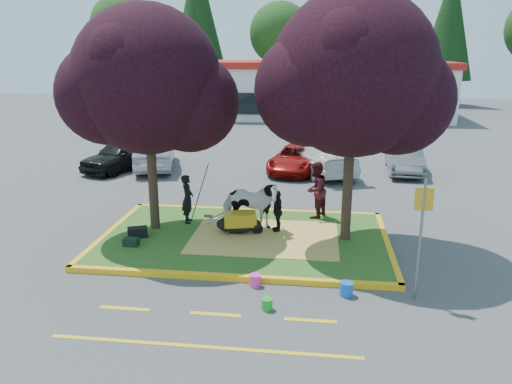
# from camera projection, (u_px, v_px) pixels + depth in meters

# --- Properties ---
(ground) EXTENTS (90.00, 90.00, 0.00)m
(ground) POSITION_uv_depth(u_px,v_px,m) (244.00, 241.00, 14.55)
(ground) COLOR #424244
(ground) RESTS_ON ground
(median_island) EXTENTS (8.00, 5.00, 0.15)m
(median_island) POSITION_uv_depth(u_px,v_px,m) (244.00, 239.00, 14.53)
(median_island) COLOR #27541A
(median_island) RESTS_ON ground
(curb_near) EXTENTS (8.30, 0.16, 0.15)m
(curb_near) POSITION_uv_depth(u_px,v_px,m) (229.00, 277.00, 12.07)
(curb_near) COLOR yellow
(curb_near) RESTS_ON ground
(curb_far) EXTENTS (8.30, 0.16, 0.15)m
(curb_far) POSITION_uv_depth(u_px,v_px,m) (255.00, 211.00, 16.98)
(curb_far) COLOR yellow
(curb_far) RESTS_ON ground
(curb_left) EXTENTS (0.16, 5.30, 0.15)m
(curb_left) POSITION_uv_depth(u_px,v_px,m) (110.00, 232.00, 15.01)
(curb_left) COLOR yellow
(curb_left) RESTS_ON ground
(curb_right) EXTENTS (0.16, 5.30, 0.15)m
(curb_right) POSITION_uv_depth(u_px,v_px,m) (387.00, 245.00, 14.04)
(curb_right) COLOR yellow
(curb_right) RESTS_ON ground
(straw_bedding) EXTENTS (4.20, 3.00, 0.01)m
(straw_bedding) POSITION_uv_depth(u_px,v_px,m) (265.00, 237.00, 14.43)
(straw_bedding) COLOR #E4C65D
(straw_bedding) RESTS_ON median_island
(tree_purple_left) EXTENTS (5.06, 4.20, 6.51)m
(tree_purple_left) POSITION_uv_depth(u_px,v_px,m) (148.00, 87.00, 14.03)
(tree_purple_left) COLOR black
(tree_purple_left) RESTS_ON median_island
(tree_purple_right) EXTENTS (5.30, 4.40, 6.82)m
(tree_purple_right) POSITION_uv_depth(u_px,v_px,m) (354.00, 82.00, 13.10)
(tree_purple_right) COLOR black
(tree_purple_right) RESTS_ON median_island
(fire_lane_stripe_a) EXTENTS (1.10, 0.12, 0.01)m
(fire_lane_stripe_a) POSITION_uv_depth(u_px,v_px,m) (125.00, 308.00, 10.78)
(fire_lane_stripe_a) COLOR yellow
(fire_lane_stripe_a) RESTS_ON ground
(fire_lane_stripe_b) EXTENTS (1.10, 0.12, 0.01)m
(fire_lane_stripe_b) POSITION_uv_depth(u_px,v_px,m) (215.00, 314.00, 10.54)
(fire_lane_stripe_b) COLOR yellow
(fire_lane_stripe_b) RESTS_ON ground
(fire_lane_stripe_c) EXTENTS (1.10, 0.12, 0.01)m
(fire_lane_stripe_c) POSITION_uv_depth(u_px,v_px,m) (310.00, 320.00, 10.31)
(fire_lane_stripe_c) COLOR yellow
(fire_lane_stripe_c) RESTS_ON ground
(fire_lane_long) EXTENTS (6.00, 0.10, 0.01)m
(fire_lane_long) POSITION_uv_depth(u_px,v_px,m) (203.00, 347.00, 9.40)
(fire_lane_long) COLOR yellow
(fire_lane_long) RESTS_ON ground
(retail_building) EXTENTS (20.40, 8.40, 4.40)m
(retail_building) POSITION_uv_depth(u_px,v_px,m) (319.00, 89.00, 40.36)
(retail_building) COLOR silver
(retail_building) RESTS_ON ground
(treeline) EXTENTS (46.58, 7.80, 14.63)m
(treeline) POSITION_uv_depth(u_px,v_px,m) (313.00, 23.00, 48.10)
(treeline) COLOR black
(treeline) RESTS_ON ground
(cow) EXTENTS (1.91, 1.09, 1.53)m
(cow) POSITION_uv_depth(u_px,v_px,m) (250.00, 205.00, 14.86)
(cow) COLOR white
(cow) RESTS_ON median_island
(calf) EXTENTS (1.29, 0.89, 0.51)m
(calf) POSITION_uv_depth(u_px,v_px,m) (236.00, 224.00, 14.72)
(calf) COLOR black
(calf) RESTS_ON median_island
(handler) EXTENTS (0.44, 0.61, 1.53)m
(handler) POSITION_uv_depth(u_px,v_px,m) (188.00, 199.00, 15.48)
(handler) COLOR black
(handler) RESTS_ON median_island
(visitor_a) EXTENTS (1.02, 1.10, 1.82)m
(visitor_a) POSITION_uv_depth(u_px,v_px,m) (316.00, 190.00, 15.92)
(visitor_a) COLOR #431319
(visitor_a) RESTS_ON median_island
(visitor_b) EXTENTS (0.51, 0.80, 1.26)m
(visitor_b) POSITION_uv_depth(u_px,v_px,m) (277.00, 211.00, 14.76)
(visitor_b) COLOR black
(visitor_b) RESTS_ON median_island
(wheelbarrow) EXTENTS (1.68, 0.76, 0.63)m
(wheelbarrow) POSITION_uv_depth(u_px,v_px,m) (240.00, 219.00, 14.61)
(wheelbarrow) COLOR black
(wheelbarrow) RESTS_ON median_island
(gear_bag_dark) EXTENTS (0.63, 0.49, 0.29)m
(gear_bag_dark) POSITION_uv_depth(u_px,v_px,m) (138.00, 232.00, 14.42)
(gear_bag_dark) COLOR black
(gear_bag_dark) RESTS_ON median_island
(gear_bag_green) EXTENTS (0.42, 0.27, 0.22)m
(gear_bag_green) POSITION_uv_depth(u_px,v_px,m) (131.00, 242.00, 13.79)
(gear_bag_green) COLOR black
(gear_bag_green) RESTS_ON median_island
(sign_post) EXTENTS (0.39, 0.06, 2.79)m
(sign_post) POSITION_uv_depth(u_px,v_px,m) (421.00, 226.00, 10.70)
(sign_post) COLOR slate
(sign_post) RESTS_ON ground
(bucket_green) EXTENTS (0.30, 0.30, 0.26)m
(bucket_green) POSITION_uv_depth(u_px,v_px,m) (267.00, 304.00, 10.70)
(bucket_green) COLOR green
(bucket_green) RESTS_ON ground
(bucket_pink) EXTENTS (0.36, 0.36, 0.29)m
(bucket_pink) POSITION_uv_depth(u_px,v_px,m) (255.00, 280.00, 11.76)
(bucket_pink) COLOR #FF38A3
(bucket_pink) RESTS_ON ground
(bucket_blue) EXTENTS (0.39, 0.39, 0.33)m
(bucket_blue) POSITION_uv_depth(u_px,v_px,m) (346.00, 289.00, 11.30)
(bucket_blue) COLOR blue
(bucket_blue) RESTS_ON ground
(car_black) EXTENTS (3.04, 4.40, 1.39)m
(car_black) POSITION_uv_depth(u_px,v_px,m) (121.00, 155.00, 22.90)
(car_black) COLOR black
(car_black) RESTS_ON ground
(car_silver) EXTENTS (2.64, 4.78, 1.49)m
(car_silver) POSITION_uv_depth(u_px,v_px,m) (155.00, 152.00, 23.21)
(car_silver) COLOR gray
(car_silver) RESTS_ON ground
(car_red) EXTENTS (2.66, 4.51, 1.18)m
(car_red) POSITION_uv_depth(u_px,v_px,m) (296.00, 159.00, 22.61)
(car_red) COLOR #980E0C
(car_red) RESTS_ON ground
(car_white) EXTENTS (3.69, 5.49, 1.48)m
(car_white) POSITION_uv_depth(u_px,v_px,m) (322.00, 156.00, 22.41)
(car_white) COLOR white
(car_white) RESTS_ON ground
(car_grey) EXTENTS (1.63, 4.14, 1.34)m
(car_grey) POSITION_uv_depth(u_px,v_px,m) (404.00, 157.00, 22.50)
(car_grey) COLOR #5B5E63
(car_grey) RESTS_ON ground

